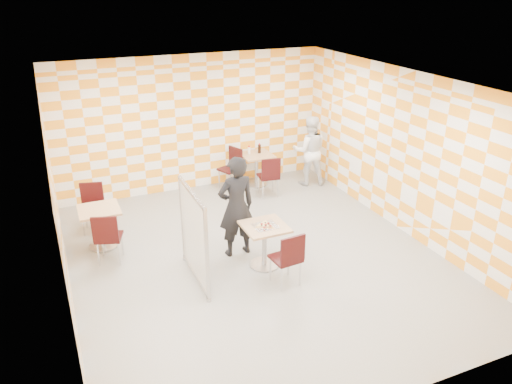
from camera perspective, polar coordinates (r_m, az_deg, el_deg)
room_shell at (r=8.49m, az=-1.54°, el=2.91°), size 7.00×7.00×7.00m
main_table at (r=8.24m, az=0.99°, el=-5.35°), size 0.70×0.70×0.75m
second_table at (r=11.49m, az=0.05°, el=3.20°), size 0.70×0.70×0.75m
empty_table at (r=9.22m, az=-17.36°, el=-3.20°), size 0.70×0.70×0.75m
chair_main_front at (r=7.71m, az=3.78°, el=-7.28°), size 0.46×0.47×0.92m
chair_second_front at (r=10.82m, az=1.55°, el=2.09°), size 0.47×0.48×0.92m
chair_second_side at (r=11.38m, az=-2.72°, el=3.17°), size 0.56×0.55×0.92m
chair_empty_near at (r=8.64m, az=-16.64°, el=-4.72°), size 0.54×0.54×0.92m
chair_empty_far at (r=9.90m, az=-18.21°, el=-1.23°), size 0.51×0.52×0.92m
partition at (r=7.79m, az=-7.13°, el=-4.98°), size 0.08×1.38×1.55m
man_dark at (r=8.44m, az=-2.27°, el=-1.69°), size 0.67×0.46×1.79m
man_white at (r=11.53m, az=6.13°, el=4.72°), size 0.95×0.85×1.62m
pizza_on_foil at (r=8.11m, az=1.05°, el=-3.80°), size 0.40×0.40×0.04m
sport_bottle at (r=11.40m, az=-0.79°, el=4.79°), size 0.06×0.06×0.20m
soda_bottle at (r=11.46m, az=0.40°, el=4.97°), size 0.07×0.07×0.23m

